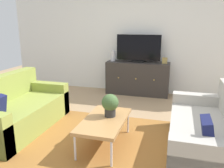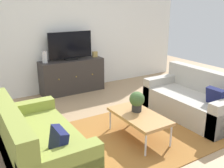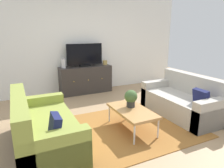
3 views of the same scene
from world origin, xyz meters
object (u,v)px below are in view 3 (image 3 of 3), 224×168
Objects in this scene: mantel_clock at (105,63)px; couch_right_side at (184,101)px; coffee_table at (132,111)px; potted_plant at (131,98)px; couch_left_side at (40,130)px; glass_vase at (63,63)px; tv_console at (86,80)px; flat_screen_tv at (85,55)px.

couch_right_side is at bearing -72.34° from mantel_clock.
potted_plant is (0.04, 0.12, 0.20)m from coffee_table.
glass_vase is at bearing 68.78° from couch_left_side.
tv_console is at bearing 90.94° from potted_plant.
potted_plant is at bearing 69.48° from coffee_table.
flat_screen_tv is (-1.35, 2.39, 0.78)m from couch_right_side.
glass_vase is at bearing 180.00° from tv_console.
tv_console is (-0.04, 2.38, -0.18)m from potted_plant.
coffee_table is 2.62m from flat_screen_tv.
couch_left_side reaches higher than potted_plant.
mantel_clock is at bearing 0.00° from tv_console.
coffee_table is (1.51, -0.13, 0.08)m from couch_left_side.
couch_right_side is 6.86× the size of glass_vase.
glass_vase is 1.89× the size of mantel_clock.
tv_console is (1.52, 2.37, 0.10)m from couch_left_side.
flat_screen_tv reaches higher than coffee_table.
couch_right_side is 2.55m from mantel_clock.
mantel_clock reaches higher than tv_console.
couch_left_side is at bearing 179.65° from potted_plant.
flat_screen_tv is at bearing 90.00° from tv_console.
potted_plant is at bearing -103.15° from mantel_clock.
tv_console is at bearing -180.00° from mantel_clock.
tv_console is at bearing 89.88° from coffee_table.
couch_right_side is at bearing -60.54° from flat_screen_tv.
coffee_table is 2.50m from tv_console.
couch_left_side is 1.58m from potted_plant.
flat_screen_tv reaches higher than couch_left_side.
mantel_clock is (0.60, -0.02, -0.24)m from flat_screen_tv.
glass_vase reaches higher than mantel_clock.
glass_vase reaches higher than coffee_table.
glass_vase is at bearing 180.00° from mantel_clock.
potted_plant is 2.49m from glass_vase.
coffee_table is 0.68× the size of tv_console.
coffee_table is at bearing -76.71° from glass_vase.
tv_console is 0.69m from flat_screen_tv.
mantel_clock is (1.19, 0.00, -0.06)m from glass_vase.
potted_plant is (-1.31, -0.01, 0.28)m from couch_right_side.
mantel_clock reaches higher than couch_right_side.
tv_console is at bearing 119.66° from couch_right_side.
mantel_clock is at bearing 107.66° from couch_right_side.
couch_right_side reaches higher than potted_plant.
couch_left_side is 1.52m from coffee_table.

